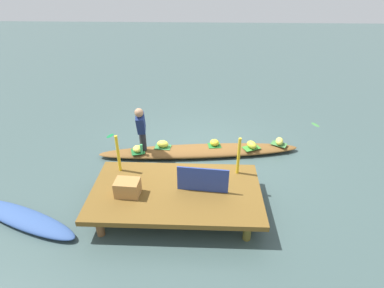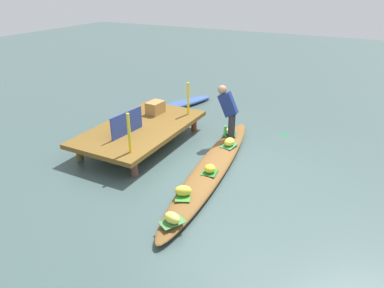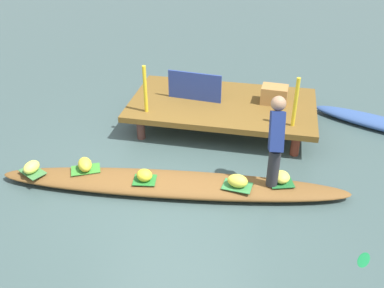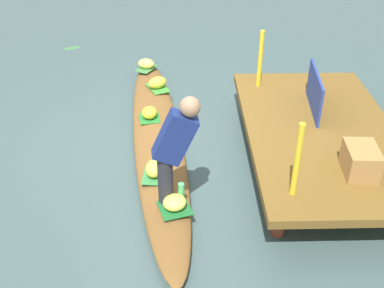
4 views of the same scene
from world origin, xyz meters
TOP-DOWN VIEW (x-y plane):
  - canal_water at (0.00, 0.00)m, footprint 40.00×40.00m
  - dock_platform at (0.42, 2.01)m, footprint 3.20×1.80m
  - vendor_boat at (0.00, 0.00)m, footprint 5.01×1.15m
  - moored_boat at (3.19, 2.49)m, footprint 2.38×1.31m
  - leaf_mat_0 at (1.50, 0.24)m, footprint 0.40×0.40m
  - banana_bunch_0 at (1.50, 0.24)m, footprint 0.29×0.30m
  - leaf_mat_1 at (-1.28, -0.04)m, footprint 0.48×0.40m
  - banana_bunch_1 at (-1.28, -0.04)m, footprint 0.32×0.35m
  - leaf_mat_2 at (0.92, 0.01)m, footprint 0.42×0.30m
  - banana_bunch_2 at (0.92, 0.01)m, footprint 0.30×0.23m
  - leaf_mat_3 at (-2.01, -0.25)m, footprint 0.44×0.39m
  - banana_bunch_3 at (-2.01, -0.25)m, footprint 0.23×0.30m
  - leaf_mat_4 at (-0.37, -0.12)m, footprint 0.35×0.31m
  - banana_bunch_4 at (-0.37, -0.12)m, footprint 0.27×0.26m
  - vendor_person at (1.37, 0.25)m, footprint 0.23×0.49m
  - water_bottle at (1.39, 0.31)m, footprint 0.07×0.07m
  - market_banner at (-0.08, 2.01)m, footprint 0.95×0.12m
  - railing_post_west at (-0.78, 1.41)m, footprint 0.06×0.06m
  - railing_post_east at (1.62, 1.41)m, footprint 0.06×0.06m
  - produce_crate at (1.29, 2.17)m, footprint 0.46×0.35m
  - drifting_plant_0 at (-3.42, -1.77)m, footprint 0.25×0.34m
  - drifting_plant_1 at (2.51, -0.86)m, footprint 0.22×0.30m

SIDE VIEW (x-z plane):
  - canal_water at x=0.00m, z-range 0.00..0.00m
  - drifting_plant_0 at x=-3.42m, z-range 0.00..0.01m
  - drifting_plant_1 at x=2.51m, z-range 0.00..0.01m
  - moored_boat at x=3.19m, z-range 0.00..0.18m
  - vendor_boat at x=0.00m, z-range 0.00..0.19m
  - leaf_mat_0 at x=1.50m, z-range 0.19..0.20m
  - leaf_mat_1 at x=-1.28m, z-range 0.19..0.20m
  - leaf_mat_2 at x=0.92m, z-range 0.19..0.20m
  - leaf_mat_3 at x=-2.01m, z-range 0.19..0.20m
  - leaf_mat_4 at x=-0.37m, z-range 0.19..0.20m
  - banana_bunch_0 at x=1.50m, z-range 0.19..0.35m
  - banana_bunch_4 at x=-0.37m, z-range 0.19..0.36m
  - banana_bunch_3 at x=-2.01m, z-range 0.19..0.36m
  - banana_bunch_2 at x=0.92m, z-range 0.19..0.37m
  - banana_bunch_1 at x=-1.28m, z-range 0.19..0.37m
  - water_bottle at x=1.39m, z-range 0.19..0.43m
  - dock_platform at x=0.42m, z-range 0.17..0.63m
  - produce_crate at x=1.29m, z-range 0.46..0.76m
  - market_banner at x=-0.08m, z-range 0.46..0.96m
  - railing_post_west at x=-0.78m, z-range 0.46..1.27m
  - railing_post_east at x=1.62m, z-range 0.46..1.27m
  - vendor_person at x=1.37m, z-range 0.27..1.49m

